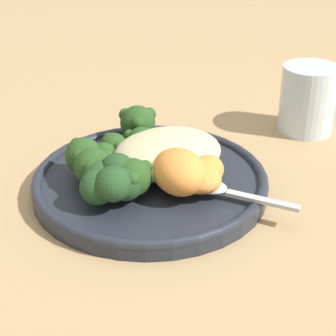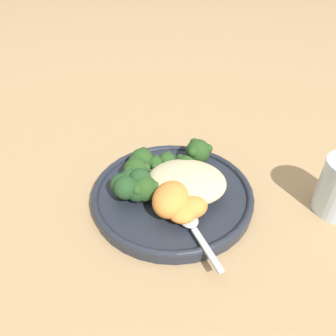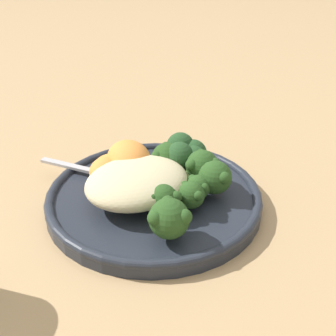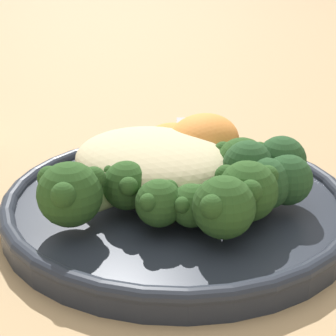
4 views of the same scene
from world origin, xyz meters
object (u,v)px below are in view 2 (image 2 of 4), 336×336
broccoli_stalk_3 (163,172)px  spoon (192,225)px  broccoli_stalk_1 (185,170)px  broccoli_stalk_7 (150,189)px  sweet_potato_chunk_0 (192,207)px  sweet_potato_chunk_3 (170,199)px  broccoli_stalk_6 (157,187)px  quinoa_mound (186,181)px  broccoli_stalk_2 (169,165)px  broccoli_stalk_4 (146,164)px  broccoli_stalk_5 (144,174)px  sweet_potato_chunk_2 (170,193)px  broccoli_stalk_0 (197,154)px  sweet_potato_chunk_1 (183,207)px  kale_tuft (131,184)px  plate (172,194)px

broccoli_stalk_3 → spoon: broccoli_stalk_3 is taller
broccoli_stalk_1 → broccoli_stalk_7: bearing=141.8°
sweet_potato_chunk_0 → broccoli_stalk_3: bearing=-54.6°
broccoli_stalk_1 → sweet_potato_chunk_3: bearing=172.3°
broccoli_stalk_6 → sweet_potato_chunk_3: bearing=119.3°
quinoa_mound → sweet_potato_chunk_3: 0.05m
broccoli_stalk_2 → spoon: (-0.05, 0.12, -0.01)m
broccoli_stalk_4 → broccoli_stalk_5: same height
broccoli_stalk_2 → sweet_potato_chunk_3: bearing=161.4°
broccoli_stalk_4 → broccoli_stalk_2: bearing=-135.1°
sweet_potato_chunk_0 → sweet_potato_chunk_2: size_ratio=0.95×
broccoli_stalk_2 → sweet_potato_chunk_2: size_ratio=1.71×
broccoli_stalk_2 → broccoli_stalk_7: (0.02, 0.07, 0.00)m
broccoli_stalk_6 → sweet_potato_chunk_0: bearing=138.9°
quinoa_mound → sweet_potato_chunk_2: 0.03m
sweet_potato_chunk_3 → sweet_potato_chunk_2: bearing=-82.0°
broccoli_stalk_0 → sweet_potato_chunk_1: broccoli_stalk_0 is taller
broccoli_stalk_3 → sweet_potato_chunk_3: sweet_potato_chunk_3 is taller
broccoli_stalk_3 → quinoa_mound: bearing=-169.5°
kale_tuft → sweet_potato_chunk_1: bearing=160.5°
quinoa_mound → spoon: (-0.02, 0.08, -0.02)m
quinoa_mound → broccoli_stalk_5: 0.07m
broccoli_stalk_2 → broccoli_stalk_6: size_ratio=0.77×
sweet_potato_chunk_2 → sweet_potato_chunk_3: sweet_potato_chunk_3 is taller
sweet_potato_chunk_3 → kale_tuft: size_ratio=1.03×
plate → sweet_potato_chunk_3: 0.06m
broccoli_stalk_1 → spoon: bearing=-167.7°
sweet_potato_chunk_2 → sweet_potato_chunk_3: (-0.00, 0.02, 0.01)m
plate → sweet_potato_chunk_1: size_ratio=4.28×
broccoli_stalk_7 → spoon: size_ratio=0.79×
sweet_potato_chunk_0 → sweet_potato_chunk_3: bearing=-6.6°
plate → sweet_potato_chunk_1: 0.06m
broccoli_stalk_4 → kale_tuft: size_ratio=1.63×
plate → broccoli_stalk_7: bearing=39.1°
sweet_potato_chunk_2 → broccoli_stalk_7: bearing=-4.0°
broccoli_stalk_1 → broccoli_stalk_3: bearing=103.3°
plate → sweet_potato_chunk_0: (-0.04, 0.05, 0.03)m
broccoli_stalk_6 → kale_tuft: (0.04, 0.01, 0.01)m
broccoli_stalk_5 → sweet_potato_chunk_3: 0.08m
broccoli_stalk_7 → sweet_potato_chunk_2: bearing=154.0°
broccoli_stalk_7 → sweet_potato_chunk_1: broccoli_stalk_7 is taller
broccoli_stalk_5 → sweet_potato_chunk_3: (-0.05, 0.06, 0.00)m
broccoli_stalk_2 → sweet_potato_chunk_3: 0.10m
broccoli_stalk_7 → sweet_potato_chunk_3: size_ratio=1.27×
broccoli_stalk_0 → broccoli_stalk_4: size_ratio=1.12×
sweet_potato_chunk_0 → kale_tuft: size_ratio=0.73×
broccoli_stalk_0 → broccoli_stalk_4: bearing=126.8°
broccoli_stalk_1 → broccoli_stalk_7: broccoli_stalk_7 is taller
broccoli_stalk_2 → broccoli_stalk_4: bearing=72.5°
broccoli_stalk_2 → sweet_potato_chunk_0: size_ratio=1.80×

